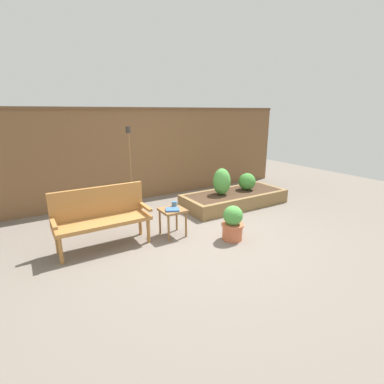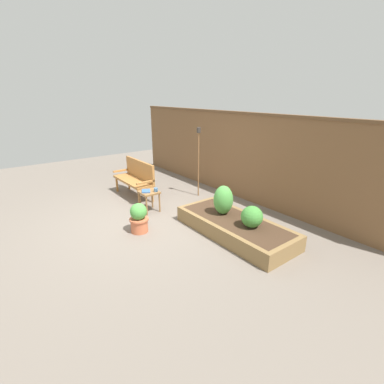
{
  "view_description": "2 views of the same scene",
  "coord_description": "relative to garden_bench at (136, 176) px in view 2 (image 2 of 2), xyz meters",
  "views": [
    {
      "loc": [
        -2.47,
        -3.81,
        2.08
      ],
      "look_at": [
        0.37,
        0.79,
        0.54
      ],
      "focal_mm": 26.76,
      "sensor_mm": 36.0,
      "label": 1
    },
    {
      "loc": [
        4.96,
        -2.6,
        2.56
      ],
      "look_at": [
        0.41,
        0.89,
        0.54
      ],
      "focal_mm": 26.15,
      "sensor_mm": 36.0,
      "label": 2
    }
  ],
  "objects": [
    {
      "name": "tiki_torch",
      "position": [
        0.97,
        1.3,
        0.67
      ],
      "size": [
        0.1,
        0.1,
        1.78
      ],
      "color": "brown",
      "rests_on": "ground_plane"
    },
    {
      "name": "side_table",
      "position": [
        1.12,
        -0.25,
        -0.15
      ],
      "size": [
        0.4,
        0.4,
        0.48
      ],
      "color": "olive",
      "rests_on": "ground_plane"
    },
    {
      "name": "shrub_far_corner",
      "position": [
        3.48,
        0.51,
        -0.05
      ],
      "size": [
        0.39,
        0.39,
        0.39
      ],
      "color": "brown",
      "rests_on": "raised_planter_bed"
    },
    {
      "name": "potted_boxwood",
      "position": [
        1.89,
        -0.91,
        -0.25
      ],
      "size": [
        0.37,
        0.37,
        0.59
      ],
      "color": "#C66642",
      "rests_on": "ground_plane"
    },
    {
      "name": "shrub_near_bench",
      "position": [
        2.74,
        0.51,
        0.05
      ],
      "size": [
        0.38,
        0.38,
        0.58
      ],
      "color": "brown",
      "rests_on": "raised_planter_bed"
    },
    {
      "name": "garden_bench",
      "position": [
        0.0,
        0.0,
        0.0
      ],
      "size": [
        1.44,
        0.48,
        0.94
      ],
      "color": "#A87038",
      "rests_on": "ground_plane"
    },
    {
      "name": "fence_back",
      "position": [
        1.48,
        2.1,
        0.55
      ],
      "size": [
        8.4,
        0.14,
        2.16
      ],
      "color": "brown",
      "rests_on": "ground_plane"
    },
    {
      "name": "raised_planter_bed",
      "position": [
        3.1,
        0.48,
        -0.39
      ],
      "size": [
        2.4,
        1.0,
        0.3
      ],
      "color": "olive",
      "rests_on": "ground_plane"
    },
    {
      "name": "ground_plane",
      "position": [
        1.48,
        -0.5,
        -0.54
      ],
      "size": [
        14.0,
        14.0,
        0.0
      ],
      "primitive_type": "plane",
      "color": "#70665B"
    },
    {
      "name": "book_on_table",
      "position": [
        1.09,
        -0.31,
        -0.05
      ],
      "size": [
        0.29,
        0.27,
        0.03
      ],
      "primitive_type": "cube",
      "rotation": [
        0.0,
        0.0,
        -0.47
      ],
      "color": "#38609E",
      "rests_on": "side_table"
    },
    {
      "name": "cup_on_table",
      "position": [
        1.22,
        -0.13,
        -0.02
      ],
      "size": [
        0.12,
        0.09,
        0.09
      ],
      "color": "teal",
      "rests_on": "side_table"
    }
  ]
}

